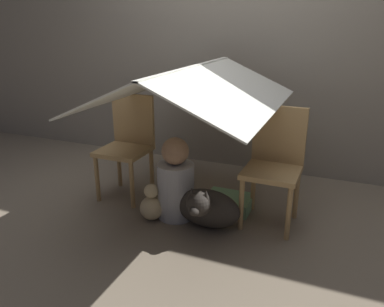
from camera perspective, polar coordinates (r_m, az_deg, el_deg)
ground_plane at (r=2.84m, az=-1.68°, el=-10.23°), size 8.80×8.80×0.00m
wall_back at (r=3.70m, az=6.67°, el=16.84°), size 7.00×0.05×2.50m
chair_left at (r=3.16m, az=-9.76°, el=1.74°), size 0.39×0.39×0.84m
chair_right at (r=2.74m, az=12.44°, el=-1.20°), size 0.39×0.39×0.84m
sheet_canopy at (r=2.70m, az=0.00°, el=10.38°), size 1.22×1.56×0.28m
person_front at (r=2.79m, az=-2.50°, el=-4.50°), size 0.28×0.28×0.63m
dog at (r=2.67m, az=2.20°, el=-8.25°), size 0.47×0.40×0.37m
floor_cushion at (r=3.01m, az=5.60°, el=-7.41°), size 0.36×0.29×0.10m
plush_toy at (r=2.83m, az=-6.15°, el=-7.79°), size 0.18×0.18×0.28m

